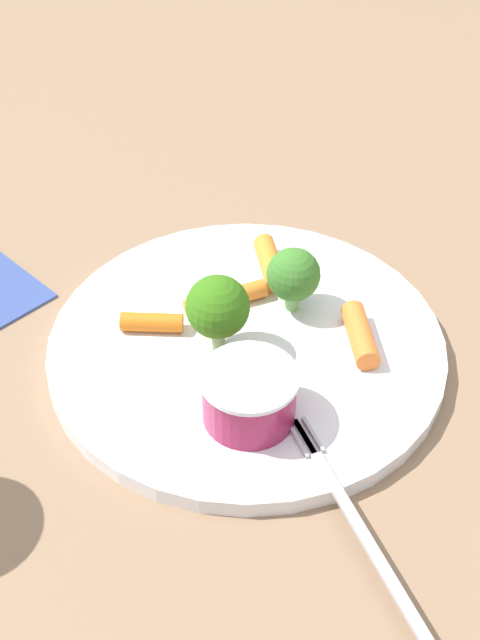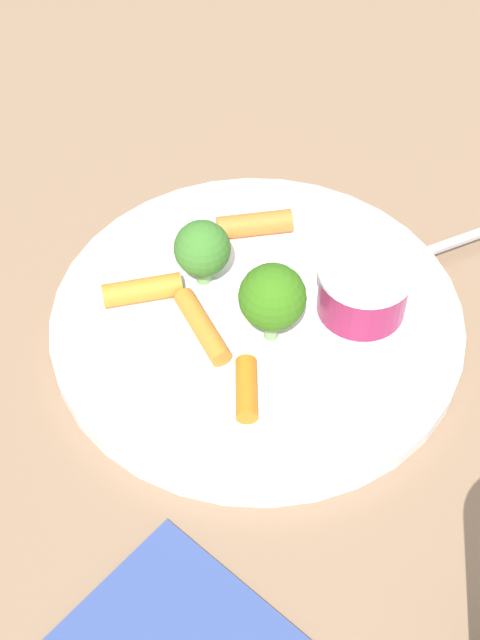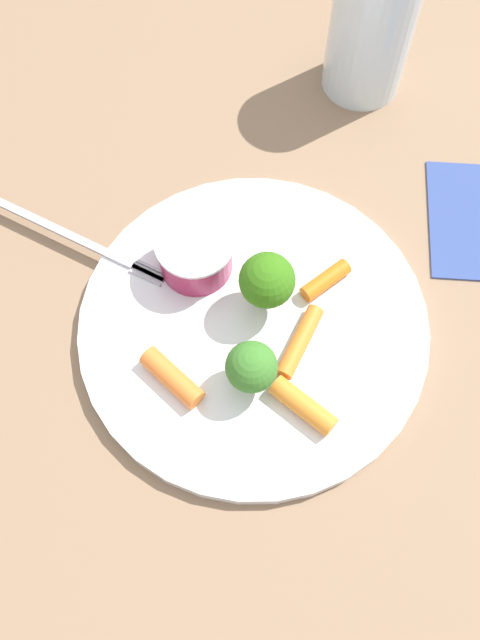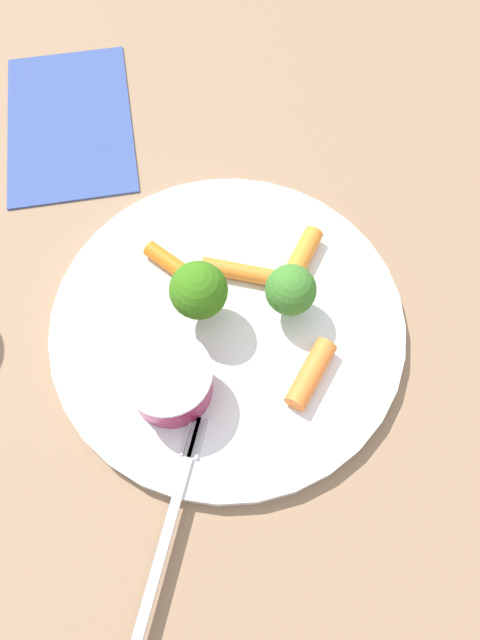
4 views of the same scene
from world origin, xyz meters
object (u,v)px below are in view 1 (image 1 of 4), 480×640
broccoli_floret_1 (293,275)px  carrot_stick_3 (223,299)px  plate (247,347)px  carrot_stick_2 (152,322)px  carrot_stick_0 (360,335)px  carrot_stick_1 (270,263)px  sauce_cup (249,396)px  broccoli_floret_0 (218,308)px  fork (367,541)px

broccoli_floret_1 → carrot_stick_3: broccoli_floret_1 is taller
plate → carrot_stick_2: carrot_stick_2 is taller
plate → carrot_stick_0: (0.03, 0.07, 0.01)m
carrot_stick_1 → plate: bearing=-35.3°
carrot_stick_1 → carrot_stick_3: bearing=-63.0°
sauce_cup → carrot_stick_3: 0.10m
plate → carrot_stick_3: 0.04m
sauce_cup → carrot_stick_2: (-0.10, -0.03, -0.01)m
carrot_stick_0 → carrot_stick_3: size_ratio=0.88×
carrot_stick_3 → broccoli_floret_0: bearing=-25.2°
plate → carrot_stick_1: (-0.06, 0.04, 0.01)m
carrot_stick_2 → carrot_stick_3: (-0.00, 0.05, 0.00)m
carrot_stick_0 → carrot_stick_3: 0.10m
carrot_stick_0 → fork: size_ratio=0.27×
plate → carrot_stick_2: (-0.03, -0.06, 0.01)m
carrot_stick_1 → fork: size_ratio=0.27×
plate → carrot_stick_2: size_ratio=6.35×
carrot_stick_2 → carrot_stick_0: bearing=62.3°
plate → sauce_cup: (0.06, -0.02, 0.02)m
broccoli_floret_0 → carrot_stick_0: (0.03, 0.09, -0.03)m
broccoli_floret_1 → plate: bearing=-65.4°
carrot_stick_2 → fork: (0.20, 0.06, -0.00)m
sauce_cup → carrot_stick_2: 0.10m
sauce_cup → carrot_stick_3: sauce_cup is taller
plate → broccoli_floret_0: (0.00, -0.02, 0.04)m
broccoli_floret_0 → carrot_stick_2: (-0.03, -0.04, -0.03)m
sauce_cup → broccoli_floret_1: broccoli_floret_1 is taller
sauce_cup → carrot_stick_0: size_ratio=1.15×
broccoli_floret_0 → carrot_stick_1: broccoli_floret_0 is taller
broccoli_floret_0 → broccoli_floret_1: broccoli_floret_0 is taller
broccoli_floret_1 → carrot_stick_1: 0.05m
carrot_stick_3 → broccoli_floret_1: bearing=66.4°
fork → broccoli_floret_0: bearing=-173.2°
broccoli_floret_0 → carrot_stick_3: bearing=154.8°
carrot_stick_1 → broccoli_floret_0: bearing=-45.9°
broccoli_floret_0 → carrot_stick_3: (-0.04, 0.02, -0.03)m
sauce_cup → broccoli_floret_0: broccoli_floret_0 is taller
broccoli_floret_0 → carrot_stick_2: 0.06m
broccoli_floret_0 → carrot_stick_3: size_ratio=0.97×
plate → sauce_cup: size_ratio=4.46×
plate → broccoli_floret_1: broccoli_floret_1 is taller
broccoli_floret_0 → fork: (0.17, 0.02, -0.03)m
sauce_cup → broccoli_floret_0: 0.07m
carrot_stick_3 → fork: carrot_stick_3 is taller
carrot_stick_0 → plate: bearing=-114.5°
carrot_stick_1 → carrot_stick_3: (0.02, -0.05, -0.00)m
broccoli_floret_0 → carrot_stick_1: 0.09m
carrot_stick_1 → sauce_cup: bearing=-28.6°
fork → carrot_stick_3: bearing=-179.5°
plate → carrot_stick_0: size_ratio=5.13×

